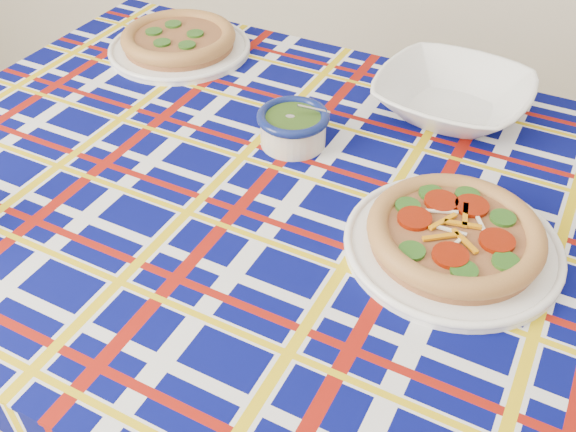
% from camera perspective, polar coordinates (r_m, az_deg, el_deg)
% --- Properties ---
extents(dining_table, '(1.85, 1.43, 0.77)m').
position_cam_1_polar(dining_table, '(1.10, 4.11, -2.15)').
color(dining_table, brown).
rests_on(dining_table, floor).
extents(tablecloth, '(1.89, 1.47, 0.11)m').
position_cam_1_polar(tablecloth, '(1.08, 4.18, -1.18)').
color(tablecloth, '#040854').
rests_on(tablecloth, dining_table).
extents(main_focaccia_plate, '(0.44, 0.44, 0.06)m').
position_cam_1_polar(main_focaccia_plate, '(0.97, 14.63, -1.51)').
color(main_focaccia_plate, brown).
rests_on(main_focaccia_plate, tablecloth).
extents(pesto_bowl, '(0.16, 0.16, 0.08)m').
position_cam_1_polar(pesto_bowl, '(1.16, 0.46, 8.09)').
color(pesto_bowl, '#223E11').
rests_on(pesto_bowl, tablecloth).
extents(serving_bowl, '(0.37, 0.37, 0.07)m').
position_cam_1_polar(serving_bowl, '(1.29, 14.41, 10.22)').
color(serving_bowl, white).
rests_on(serving_bowl, tablecloth).
extents(second_focaccia_plate, '(0.43, 0.43, 0.06)m').
position_cam_1_polar(second_focaccia_plate, '(1.51, -9.69, 15.22)').
color(second_focaccia_plate, brown).
rests_on(second_focaccia_plate, tablecloth).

